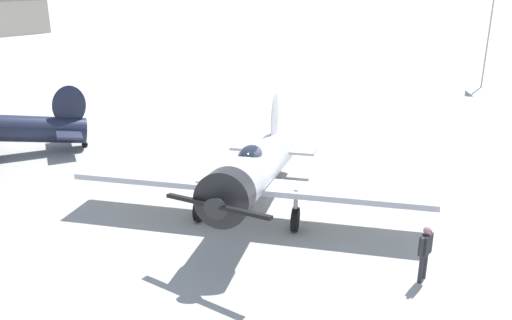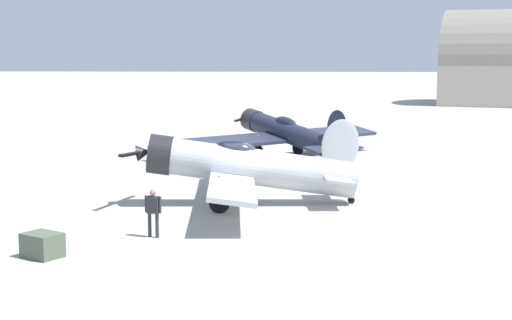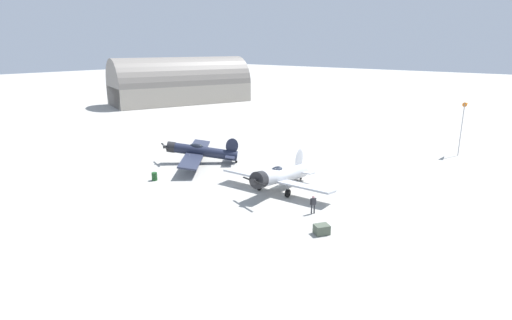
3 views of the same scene
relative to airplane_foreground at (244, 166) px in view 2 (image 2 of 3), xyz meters
The scene contains 6 objects.
ground_plane 1.61m from the airplane_foreground, 85.55° to the right, with size 400.00×400.00×0.00m, color #A8A59E.
airplane_foreground is the anchor object (origin of this frame).
airplane_mid_apron 13.45m from the airplane_foreground, ahead, with size 10.12×11.43×3.14m.
ground_crew_mechanic 6.27m from the airplane_foreground, 154.78° to the left, with size 0.36×0.59×1.61m.
equipment_crate 10.03m from the airplane_foreground, 146.26° to the left, with size 1.30×1.38×0.74m.
fuel_drum 13.39m from the airplane_foreground, 26.19° to the left, with size 0.61×0.61×0.86m.
Camera 2 is at (-30.31, -1.42, 6.11)m, focal length 53.80 mm.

